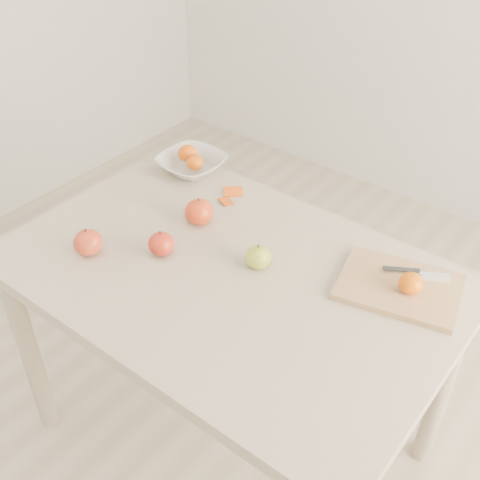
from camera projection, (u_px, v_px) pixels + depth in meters
The scene contains 14 objects.
ground at pixel (231, 437), 2.06m from camera, with size 3.50×3.50×0.00m, color #C6B293.
table at pixel (229, 297), 1.66m from camera, with size 1.20×0.80×0.75m.
cutting_board at pixel (399, 287), 1.53m from camera, with size 0.30×0.22×0.02m, color tan.
board_tangerine at pixel (411, 283), 1.49m from camera, with size 0.06×0.06×0.05m, color #DC5D07.
fruit_bowl at pixel (191, 164), 1.99m from camera, with size 0.21×0.21×0.05m, color silver.
bowl_tangerine_near at pixel (187, 153), 2.00m from camera, with size 0.06×0.06×0.06m, color #DF6107.
bowl_tangerine_far at pixel (195, 162), 1.96m from camera, with size 0.06×0.06×0.05m, color #D15907.
orange_peel_a at pixel (233, 193), 1.90m from camera, with size 0.06×0.04×0.00m, color #ED5510.
orange_peel_b at pixel (226, 202), 1.86m from camera, with size 0.04×0.04×0.00m, color #C94D0E.
paring_knife at pixel (429, 275), 1.55m from camera, with size 0.16×0.09×0.01m.
apple_green at pixel (258, 257), 1.59m from camera, with size 0.07×0.07×0.06m, color olive.
apple_red_d at pixel (88, 242), 1.64m from camera, with size 0.08×0.08×0.07m, color #A40D10.
apple_red_a at pixel (199, 212), 1.75m from camera, with size 0.09×0.09×0.08m, color #A4230F.
apple_red_b at pixel (161, 244), 1.64m from camera, with size 0.07×0.07×0.07m, color maroon.
Camera 1 is at (0.78, -0.94, 1.79)m, focal length 45.00 mm.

